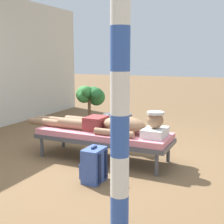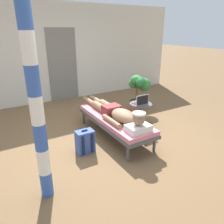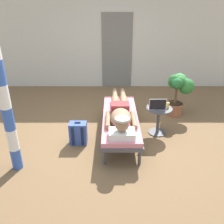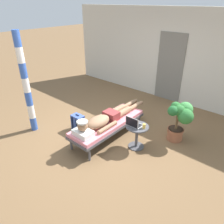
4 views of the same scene
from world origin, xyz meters
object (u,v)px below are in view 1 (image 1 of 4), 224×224
(lounge_chair, at_px, (103,136))
(potted_plant, at_px, (90,102))
(side_table, at_px, (117,124))
(backpack, at_px, (94,165))
(laptop, at_px, (119,112))
(person_reclining, at_px, (109,124))
(porch_post, at_px, (120,93))
(drink_glass, at_px, (120,110))

(lounge_chair, distance_m, potted_plant, 1.60)
(side_table, bearing_deg, backpack, -166.22)
(laptop, xyz_separation_m, backpack, (-1.41, -0.31, -0.39))
(lounge_chair, bearing_deg, person_reclining, -90.00)
(laptop, xyz_separation_m, potted_plant, (0.62, 0.87, 0.01))
(potted_plant, bearing_deg, side_table, -124.22)
(lounge_chair, xyz_separation_m, porch_post, (-1.59, -0.95, 0.82))
(person_reclining, height_order, potted_plant, potted_plant)
(person_reclining, height_order, porch_post, porch_post)
(lounge_chair, distance_m, laptop, 0.71)
(side_table, relative_size, porch_post, 0.23)
(person_reclining, bearing_deg, potted_plant, 38.20)
(side_table, bearing_deg, person_reclining, -165.33)
(lounge_chair, xyz_separation_m, backpack, (-0.75, -0.25, -0.15))
(laptop, bearing_deg, porch_post, -155.97)
(person_reclining, distance_m, porch_post, 1.92)
(lounge_chair, height_order, drink_glass, drink_glass)
(porch_post, bearing_deg, potted_plant, 33.13)
(side_table, relative_size, potted_plant, 0.57)
(drink_glass, bearing_deg, lounge_chair, -171.98)
(laptop, relative_size, drink_glass, 3.03)
(side_table, bearing_deg, potted_plant, 55.78)
(lounge_chair, distance_m, porch_post, 2.03)
(side_table, relative_size, drink_glass, 5.11)
(backpack, bearing_deg, potted_plant, 30.17)
(potted_plant, xyz_separation_m, porch_post, (-2.87, -1.87, 0.57))
(side_table, distance_m, laptop, 0.24)
(porch_post, bearing_deg, backpack, 39.45)
(person_reclining, height_order, side_table, person_reclining)
(backpack, height_order, potted_plant, potted_plant)
(backpack, xyz_separation_m, potted_plant, (2.02, 1.18, 0.40))
(laptop, distance_m, drink_glass, 0.22)
(side_table, distance_m, porch_post, 2.67)
(drink_glass, distance_m, porch_post, 2.75)
(potted_plant, relative_size, porch_post, 0.40)
(drink_glass, distance_m, potted_plant, 0.90)
(lounge_chair, bearing_deg, side_table, 8.31)
(lounge_chair, height_order, porch_post, porch_post)
(lounge_chair, distance_m, person_reclining, 0.19)
(backpack, bearing_deg, porch_post, -140.55)
(lounge_chair, xyz_separation_m, person_reclining, (0.00, -0.08, 0.17))
(drink_glass, xyz_separation_m, potted_plant, (0.41, 0.80, 0.02))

